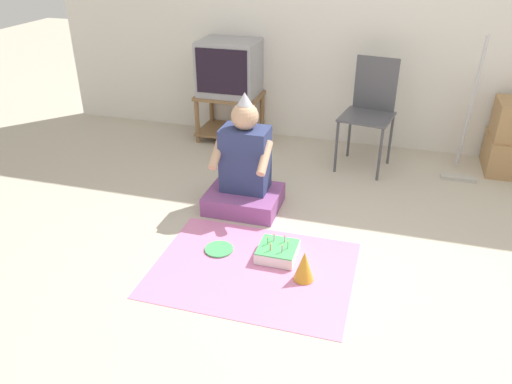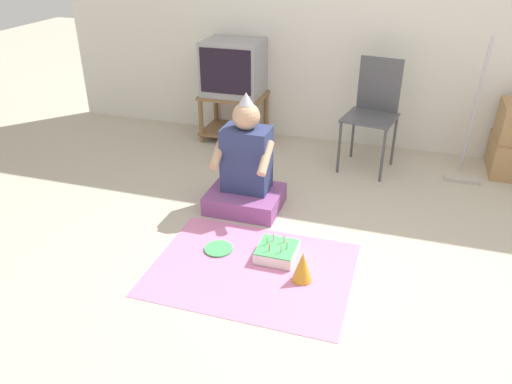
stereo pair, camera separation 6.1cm
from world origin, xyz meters
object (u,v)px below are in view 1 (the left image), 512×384
at_px(tv, 229,68).
at_px(party_hat_blue, 304,266).
at_px(dust_mop, 465,139).
at_px(person_seated, 245,171).
at_px(paper_plate, 219,249).
at_px(folding_chair, 370,106).
at_px(birthday_cake, 278,251).

bearing_deg(tv, party_hat_blue, -60.48).
bearing_deg(dust_mop, person_seated, -147.84).
bearing_deg(paper_plate, person_seated, 91.34).
xyz_separation_m(tv, paper_plate, (0.57, -1.92, -0.71)).
xyz_separation_m(folding_chair, paper_plate, (-0.79, -1.67, -0.53)).
xyz_separation_m(dust_mop, party_hat_blue, (-0.99, -1.79, -0.24)).
height_order(folding_chair, dust_mop, dust_mop).
height_order(folding_chair, birthday_cake, folding_chair).
xyz_separation_m(folding_chair, party_hat_blue, (-0.19, -1.82, -0.44)).
relative_size(tv, paper_plate, 2.92).
bearing_deg(person_seated, party_hat_blue, -51.48).
bearing_deg(party_hat_blue, birthday_cake, 139.05).
height_order(person_seated, birthday_cake, person_seated).
distance_m(person_seated, paper_plate, 0.69).
bearing_deg(dust_mop, paper_plate, -134.23).
relative_size(dust_mop, paper_plate, 6.31).
distance_m(dust_mop, paper_plate, 2.31).
bearing_deg(birthday_cake, party_hat_blue, -40.95).
bearing_deg(folding_chair, birthday_cake, -103.79).
xyz_separation_m(dust_mop, paper_plate, (-1.59, -1.64, -0.33)).
bearing_deg(paper_plate, folding_chair, 64.59).
bearing_deg(dust_mop, birthday_cake, -126.85).
xyz_separation_m(dust_mop, person_seated, (-1.61, -1.01, -0.05)).
relative_size(folding_chair, dust_mop, 0.79).
bearing_deg(tv, folding_chair, -10.54).
distance_m(tv, person_seated, 1.47).
height_order(folding_chair, person_seated, folding_chair).
xyz_separation_m(person_seated, paper_plate, (0.01, -0.63, -0.29)).
bearing_deg(folding_chair, paper_plate, -115.41).
bearing_deg(birthday_cake, dust_mop, 53.15).
height_order(tv, person_seated, tv).
height_order(tv, folding_chair, tv).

